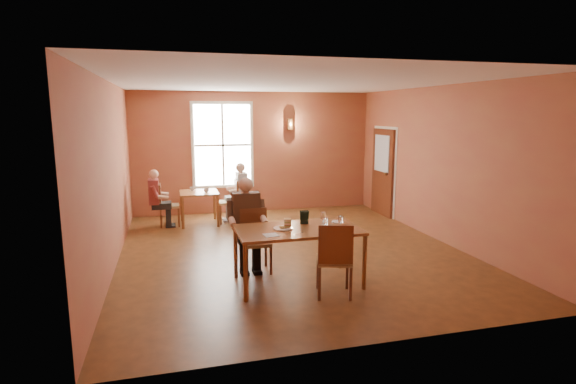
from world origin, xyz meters
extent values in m
cube|color=brown|center=(0.00, 0.00, 0.00)|extent=(6.00, 7.00, 0.01)
cube|color=brown|center=(0.00, 3.50, 1.50)|extent=(6.00, 0.04, 3.00)
cube|color=brown|center=(0.00, -3.50, 1.50)|extent=(6.00, 0.04, 3.00)
cube|color=brown|center=(-3.00, 0.00, 1.50)|extent=(0.04, 7.00, 3.00)
cube|color=brown|center=(3.00, 0.00, 1.50)|extent=(0.04, 7.00, 3.00)
cube|color=white|center=(0.00, 0.00, 3.00)|extent=(6.00, 7.00, 0.04)
cube|color=white|center=(-0.80, 3.45, 1.70)|extent=(1.36, 0.10, 1.96)
cube|color=maroon|center=(2.94, 2.30, 1.05)|extent=(0.12, 1.04, 2.10)
cylinder|color=brown|center=(0.90, 3.40, 2.20)|extent=(0.16, 0.16, 0.28)
cylinder|color=silver|center=(-0.54, -1.56, 0.85)|extent=(0.35, 0.35, 0.04)
cube|color=tan|center=(-0.46, -1.53, 0.89)|extent=(0.12, 0.11, 0.12)
cube|color=black|center=(-0.16, -1.36, 0.94)|extent=(0.13, 0.07, 0.21)
cube|color=white|center=(-0.39, -1.86, 0.83)|extent=(0.19, 0.13, 0.00)
cube|color=white|center=(-0.78, -1.84, 0.84)|extent=(0.21, 0.21, 0.01)
cylinder|color=silver|center=(0.37, -1.37, 0.84)|extent=(0.18, 0.18, 0.01)
cube|color=black|center=(0.22, -1.84, 0.84)|extent=(0.14, 0.05, 0.02)
imported|color=silver|center=(-1.32, 2.34, 0.78)|extent=(0.13, 0.13, 0.09)
imported|color=white|center=(-1.62, 2.60, 0.78)|extent=(0.13, 0.13, 0.09)
camera|label=1|loc=(-2.07, -7.63, 2.48)|focal=28.00mm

